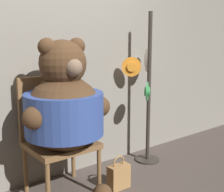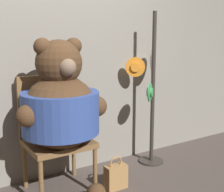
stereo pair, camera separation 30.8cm
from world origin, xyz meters
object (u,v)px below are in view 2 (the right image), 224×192
hat_display_rack (150,95)px  handbag_on_ground (116,176)px  teddy_bear (61,108)px  chair (54,130)px

hat_display_rack → handbag_on_ground: size_ratio=5.17×
hat_display_rack → handbag_on_ground: 1.00m
teddy_bear → handbag_on_ground: 0.86m
chair → handbag_on_ground: (0.47, -0.35, -0.45)m
teddy_bear → hat_display_rack: size_ratio=0.84×
teddy_bear → handbag_on_ground: size_ratio=4.34×
chair → teddy_bear: size_ratio=0.75×
chair → teddy_bear: 0.31m
handbag_on_ground → chair: bearing=142.9°
teddy_bear → chair: bearing=89.3°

